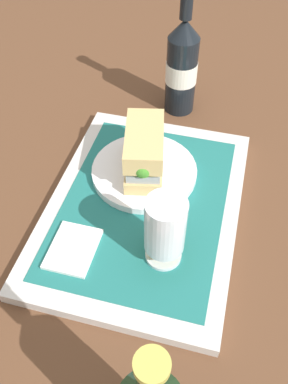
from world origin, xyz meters
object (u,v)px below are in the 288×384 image
object	(u,v)px
sandwich	(144,152)
second_bottle	(182,66)
plate	(144,171)
beer_glass	(165,229)

from	to	relation	value
sandwich	second_bottle	bearing A→B (deg)	163.72
plate	beer_glass	bearing A→B (deg)	24.12
second_bottle	beer_glass	bearing A→B (deg)	7.81
plate	beer_glass	xyz separation A→B (m)	(0.16, 0.07, 0.06)
sandwich	beer_glass	distance (m)	0.17
plate	beer_glass	world-z (taller)	beer_glass
beer_glass	second_bottle	bearing A→B (deg)	-172.19
sandwich	beer_glass	world-z (taller)	beer_glass
plate	second_bottle	bearing A→B (deg)	175.70
sandwich	beer_glass	xyz separation A→B (m)	(0.16, 0.07, 0.01)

